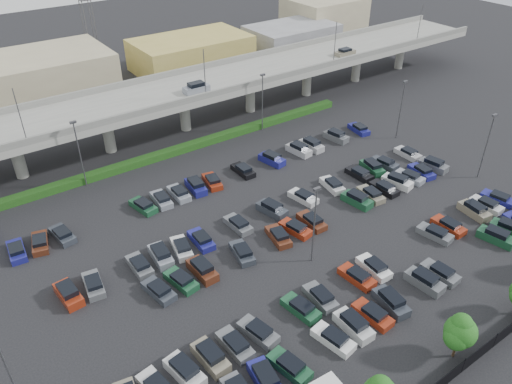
# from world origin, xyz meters

# --- Properties ---
(ground) EXTENTS (280.00, 280.00, 0.00)m
(ground) POSITION_xyz_m (0.00, 0.00, 0.00)
(ground) COLOR black
(overpass) EXTENTS (150.00, 13.00, 15.80)m
(overpass) POSITION_xyz_m (-0.21, 31.99, 6.97)
(overpass) COLOR gray
(overpass) RESTS_ON ground
(hedge) EXTENTS (66.00, 1.60, 1.10)m
(hedge) POSITION_xyz_m (0.00, 25.00, 0.55)
(hedge) COLOR #153910
(hedge) RESTS_ON ground
(fence) EXTENTS (70.00, 0.10, 2.00)m
(fence) POSITION_xyz_m (-0.05, -28.00, 0.90)
(fence) COLOR black
(fence) RESTS_ON ground
(tree_row) EXTENTS (65.07, 3.66, 5.94)m
(tree_row) POSITION_xyz_m (0.70, -26.53, 3.52)
(tree_row) COLOR #332316
(tree_row) RESTS_ON ground
(parked_cars) EXTENTS (63.17, 41.65, 1.67)m
(parked_cars) POSITION_xyz_m (-0.09, -4.51, 0.62)
(parked_cars) COLOR gray
(parked_cars) RESTS_ON ground
(light_poles) EXTENTS (66.90, 48.38, 10.30)m
(light_poles) POSITION_xyz_m (-4.13, 2.00, 6.24)
(light_poles) COLOR #49494D
(light_poles) RESTS_ON ground
(distant_buildings) EXTENTS (138.00, 24.00, 9.00)m
(distant_buildings) POSITION_xyz_m (12.38, 61.81, 3.74)
(distant_buildings) COLOR gray
(distant_buildings) RESTS_ON ground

